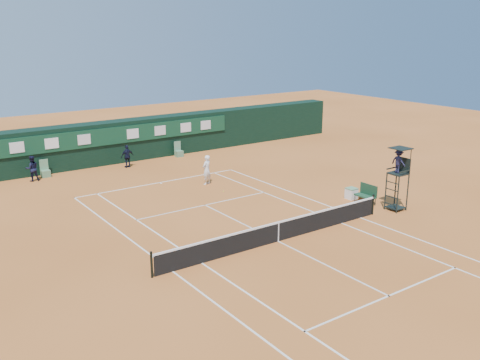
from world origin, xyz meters
The scene contains 14 objects.
ground centered at (0.00, 0.00, 0.00)m, with size 90.00×90.00×0.00m, color #C96D2F.
court_lines centered at (0.00, 0.00, 0.01)m, with size 11.05×23.85×0.01m.
tennis_net centered at (0.00, 0.00, 0.51)m, with size 12.90×0.10×1.10m.
back_wall centered at (0.00, 18.74, 1.51)m, with size 40.00×1.65×3.00m.
linesman_chair_left centered at (-5.50, 17.48, 0.32)m, with size 0.55×0.50×1.15m.
linesman_chair_right centered at (4.50, 17.48, 0.32)m, with size 0.55×0.50×1.15m.
umpire_chair centered at (7.97, -0.22, 2.46)m, with size 0.96×0.95×3.42m.
player_bench centered at (7.53, 1.43, 0.60)m, with size 0.56×1.20×1.10m.
tennis_bag centered at (7.70, 1.67, 0.15)m, with size 0.34×0.78×0.29m, color black.
cooler centered at (7.48, 2.52, 0.33)m, with size 0.57×0.57×0.65m.
tennis_ball centered at (2.21, 7.88, 0.04)m, with size 0.07×0.07×0.07m, color yellow.
player centered at (2.26, 9.83, 0.94)m, with size 0.68×0.45×1.87m, color white.
ball_kid_left centered at (-6.44, 16.93, 0.83)m, with size 0.80×0.63×1.65m, color black.
ball_kid_right centered at (-0.04, 16.65, 0.80)m, with size 0.94×0.39×1.61m, color black.
Camera 1 is at (-14.67, -17.66, 9.48)m, focal length 40.00 mm.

